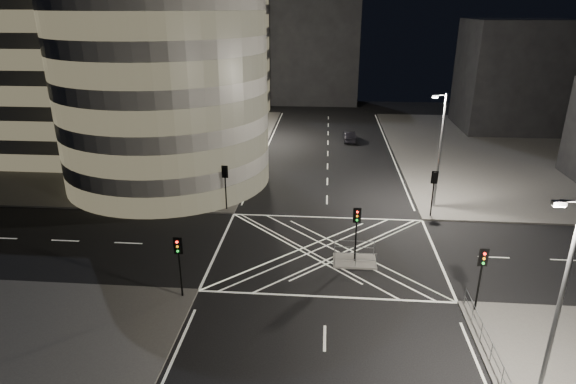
# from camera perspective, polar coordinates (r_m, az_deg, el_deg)

# --- Properties ---
(ground) EXTENTS (120.00, 120.00, 0.00)m
(ground) POSITION_cam_1_polar(r_m,az_deg,el_deg) (35.75, 4.54, -6.97)
(ground) COLOR black
(ground) RESTS_ON ground
(sidewalk_far_left) EXTENTS (42.00, 42.00, 0.15)m
(sidewalk_far_left) POSITION_cam_1_polar(r_m,az_deg,el_deg) (67.34, -20.87, 5.40)
(sidewalk_far_left) COLOR #4D4B48
(sidewalk_far_left) RESTS_ON ground
(sidewalk_far_right) EXTENTS (42.00, 42.00, 0.15)m
(sidewalk_far_right) POSITION_cam_1_polar(r_m,az_deg,el_deg) (67.54, 30.22, 3.92)
(sidewalk_far_right) COLOR #4D4B48
(sidewalk_far_right) RESTS_ON ground
(central_island) EXTENTS (3.00, 2.00, 0.15)m
(central_island) POSITION_cam_1_polar(r_m,az_deg,el_deg) (34.47, 7.88, -8.12)
(central_island) COLOR slate
(central_island) RESTS_ON ground
(office_tower_curved) EXTENTS (30.00, 29.00, 27.20)m
(office_tower_curved) POSITION_cam_1_polar(r_m,az_deg,el_deg) (54.45, -18.16, 15.81)
(office_tower_curved) COLOR gray
(office_tower_curved) RESTS_ON sidewalk_far_left
(office_block_rear) EXTENTS (24.00, 16.00, 22.00)m
(office_block_rear) POSITION_cam_1_polar(r_m,az_deg,el_deg) (76.89, -12.28, 16.52)
(office_block_rear) COLOR gray
(office_block_rear) RESTS_ON sidewalk_far_left
(building_right_far) EXTENTS (14.00, 12.00, 15.00)m
(building_right_far) POSITION_cam_1_polar(r_m,az_deg,el_deg) (76.74, 25.27, 12.39)
(building_right_far) COLOR black
(building_right_far) RESTS_ON sidewalk_far_right
(building_far_end) EXTENTS (18.00, 8.00, 18.00)m
(building_far_end) POSITION_cam_1_polar(r_m,az_deg,el_deg) (89.95, 2.36, 16.21)
(building_far_end) COLOR black
(building_far_end) RESTS_ON ground
(tree_a) EXTENTS (3.88, 3.88, 6.65)m
(tree_a) POSITION_cam_1_polar(r_m,az_deg,el_deg) (43.58, -9.17, 4.57)
(tree_a) COLOR black
(tree_a) RESTS_ON sidewalk_far_left
(tree_b) EXTENTS (5.13, 5.13, 7.37)m
(tree_b) POSITION_cam_1_polar(r_m,az_deg,el_deg) (49.21, -7.56, 6.58)
(tree_b) COLOR black
(tree_b) RESTS_ON sidewalk_far_left
(tree_c) EXTENTS (3.93, 3.93, 6.96)m
(tree_c) POSITION_cam_1_polar(r_m,az_deg,el_deg) (54.85, -6.28, 8.45)
(tree_c) COLOR black
(tree_c) RESTS_ON sidewalk_far_left
(tree_d) EXTENTS (5.09, 5.09, 7.55)m
(tree_d) POSITION_cam_1_polar(r_m,az_deg,el_deg) (60.64, -5.23, 9.65)
(tree_d) COLOR black
(tree_d) RESTS_ON sidewalk_far_left
(tree_e) EXTENTS (3.88, 3.88, 6.61)m
(tree_e) POSITION_cam_1_polar(r_m,az_deg,el_deg) (66.49, -4.35, 10.48)
(tree_e) COLOR black
(tree_e) RESTS_ON sidewalk_far_left
(traffic_signal_fl) EXTENTS (0.55, 0.22, 4.00)m
(traffic_signal_fl) POSITION_cam_1_polar(r_m,az_deg,el_deg) (41.67, -7.46, 1.51)
(traffic_signal_fl) COLOR black
(traffic_signal_fl) RESTS_ON sidewalk_far_left
(traffic_signal_nl) EXTENTS (0.55, 0.22, 4.00)m
(traffic_signal_nl) POSITION_cam_1_polar(r_m,az_deg,el_deg) (29.65, -12.80, -7.39)
(traffic_signal_nl) COLOR black
(traffic_signal_nl) RESTS_ON sidewalk_near_left
(traffic_signal_fr) EXTENTS (0.55, 0.22, 4.00)m
(traffic_signal_fr) POSITION_cam_1_polar(r_m,az_deg,el_deg) (41.77, 16.89, 0.79)
(traffic_signal_fr) COLOR black
(traffic_signal_fr) RESTS_ON sidewalk_far_right
(traffic_signal_nr) EXTENTS (0.55, 0.22, 4.00)m
(traffic_signal_nr) POSITION_cam_1_polar(r_m,az_deg,el_deg) (29.79, 21.97, -8.37)
(traffic_signal_nr) COLOR black
(traffic_signal_nr) RESTS_ON sidewalk_near_right
(traffic_signal_island) EXTENTS (0.55, 0.22, 4.00)m
(traffic_signal_island) POSITION_cam_1_polar(r_m,az_deg,el_deg) (33.18, 8.13, -3.84)
(traffic_signal_island) COLOR black
(traffic_signal_island) RESTS_ON central_island
(street_lamp_left_near) EXTENTS (1.25, 0.25, 10.00)m
(street_lamp_left_near) POSITION_cam_1_polar(r_m,az_deg,el_deg) (45.91, -7.07, 6.80)
(street_lamp_left_near) COLOR slate
(street_lamp_left_near) RESTS_ON sidewalk_far_left
(street_lamp_left_far) EXTENTS (1.25, 0.25, 10.00)m
(street_lamp_left_far) POSITION_cam_1_polar(r_m,az_deg,el_deg) (63.23, -3.83, 10.88)
(street_lamp_left_far) COLOR slate
(street_lamp_left_far) RESTS_ON sidewalk_far_left
(street_lamp_right_far) EXTENTS (1.25, 0.25, 10.00)m
(street_lamp_right_far) POSITION_cam_1_polar(r_m,az_deg,el_deg) (43.17, 17.52, 5.04)
(street_lamp_right_far) COLOR slate
(street_lamp_right_far) RESTS_ON sidewalk_far_right
(street_lamp_right_near) EXTENTS (1.25, 0.25, 10.00)m
(street_lamp_right_near) POSITION_cam_1_polar(r_m,az_deg,el_deg) (22.99, 29.40, -11.30)
(street_lamp_right_near) COLOR slate
(street_lamp_right_near) RESTS_ON sidewalk_near_right
(railing_near_right) EXTENTS (0.06, 11.70, 1.10)m
(railing_near_right) POSITION_cam_1_polar(r_m,az_deg,el_deg) (26.63, 23.50, -18.20)
(railing_near_right) COLOR slate
(railing_near_right) RESTS_ON sidewalk_near_right
(railing_island_south) EXTENTS (2.80, 0.06, 1.10)m
(railing_island_south) POSITION_cam_1_polar(r_m,az_deg,el_deg) (33.38, 8.01, -7.94)
(railing_island_south) COLOR slate
(railing_island_south) RESTS_ON central_island
(railing_island_north) EXTENTS (2.80, 0.06, 1.10)m
(railing_island_north) POSITION_cam_1_polar(r_m,az_deg,el_deg) (34.96, 7.86, -6.50)
(railing_island_north) COLOR slate
(railing_island_north) RESTS_ON central_island
(sedan) EXTENTS (1.62, 4.20, 1.36)m
(sedan) POSITION_cam_1_polar(r_m,az_deg,el_deg) (64.53, 7.26, 6.55)
(sedan) COLOR black
(sedan) RESTS_ON ground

